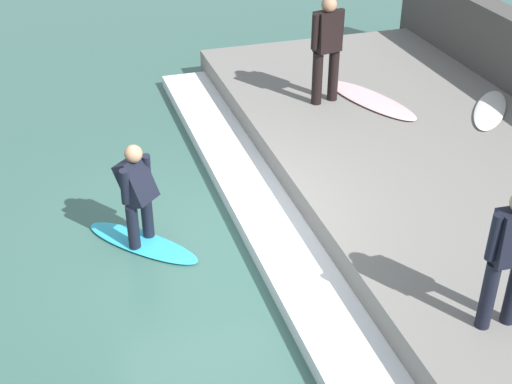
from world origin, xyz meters
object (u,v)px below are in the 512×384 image
at_px(surfer_waiting_near, 510,253).
at_px(surfboard_waiting_far, 371,100).
at_px(surfer_waiting_far, 327,44).
at_px(surfboard_spare, 490,110).
at_px(surfboard_riding, 142,243).
at_px(surfer_riding, 137,190).

distance_m(surfer_waiting_near, surfboard_waiting_far, 5.43).
height_order(surfer_waiting_far, surfboard_spare, surfer_waiting_far).
distance_m(surfboard_riding, surfer_waiting_far, 4.41).
height_order(surfboard_riding, surfboard_spare, surfboard_spare).
bearing_deg(surfboard_riding, surfer_waiting_far, 34.66).
bearing_deg(surfer_waiting_near, surfboard_spare, 57.30).
bearing_deg(surfer_riding, surfer_waiting_near, -46.03).
bearing_deg(surfboard_spare, surfboard_waiting_far, 150.65).
relative_size(surfboard_riding, surfer_waiting_near, 1.02).
bearing_deg(surfboard_waiting_far, surfer_riding, -152.85).
bearing_deg(surfer_waiting_near, surfer_riding, 133.97).
xyz_separation_m(surfboard_riding, surfboard_spare, (5.78, 1.22, 0.52)).
bearing_deg(surfboard_riding, surfboard_spare, 11.86).
xyz_separation_m(surfboard_riding, surfer_riding, (0.00, -0.00, 0.78)).
xyz_separation_m(surfboard_riding, surfer_waiting_far, (3.42, 2.37, 1.46)).
distance_m(surfboard_riding, surfer_waiting_near, 4.53).
relative_size(surfer_riding, surfboard_waiting_far, 0.67).
relative_size(surfer_waiting_far, surfboard_spare, 1.11).
height_order(surfer_riding, surfer_waiting_near, surfer_waiting_near).
bearing_deg(surfer_waiting_far, surfboard_spare, -26.01).
height_order(surfboard_riding, surfer_waiting_far, surfer_waiting_far).
bearing_deg(surfboard_spare, surfer_riding, -168.14).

